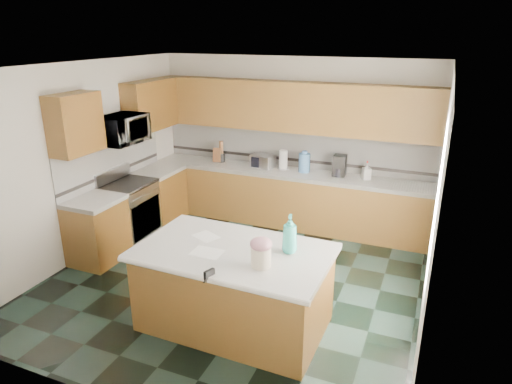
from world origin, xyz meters
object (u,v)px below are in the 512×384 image
at_px(island_top, 234,252).
at_px(coffee_maker, 340,165).
at_px(toaster_oven, 263,161).
at_px(treat_jar, 261,257).
at_px(knife_block, 217,155).
at_px(island_base, 234,290).
at_px(soap_bottle_island, 290,234).

height_order(island_top, coffee_maker, coffee_maker).
height_order(island_top, toaster_oven, toaster_oven).
relative_size(treat_jar, knife_block, 0.84).
xyz_separation_m(island_base, soap_bottle_island, (0.56, 0.17, 0.69)).
height_order(island_top, soap_bottle_island, soap_bottle_island).
xyz_separation_m(soap_bottle_island, knife_block, (-2.23, 2.75, -0.08)).
relative_size(treat_jar, toaster_oven, 0.56).
height_order(soap_bottle_island, toaster_oven, soap_bottle_island).
distance_m(treat_jar, toaster_oven, 3.38).
distance_m(island_base, treat_jar, 0.75).
bearing_deg(island_top, coffee_maker, 82.51).
bearing_deg(soap_bottle_island, coffee_maker, 81.63).
distance_m(soap_bottle_island, coffee_maker, 2.78).
relative_size(island_top, toaster_oven, 5.52).
distance_m(treat_jar, soap_bottle_island, 0.44).
distance_m(island_top, soap_bottle_island, 0.63).
distance_m(island_top, toaster_oven, 3.04).
distance_m(knife_block, coffee_maker, 2.12).
xyz_separation_m(island_top, knife_block, (-1.67, 2.92, 0.15)).
distance_m(island_top, treat_jar, 0.48).
bearing_deg(island_base, knife_block, 120.96).
height_order(island_base, island_top, island_top).
bearing_deg(knife_block, coffee_maker, -11.20).
bearing_deg(toaster_oven, knife_block, -168.61).
relative_size(knife_block, toaster_oven, 0.67).
bearing_deg(knife_block, toaster_oven, -12.01).
relative_size(island_base, treat_jar, 9.34).
height_order(treat_jar, toaster_oven, toaster_oven).
bearing_deg(island_base, toaster_oven, 106.98).
distance_m(toaster_oven, coffee_maker, 1.28).
distance_m(island_base, soap_bottle_island, 0.91).
height_order(island_base, toaster_oven, toaster_oven).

